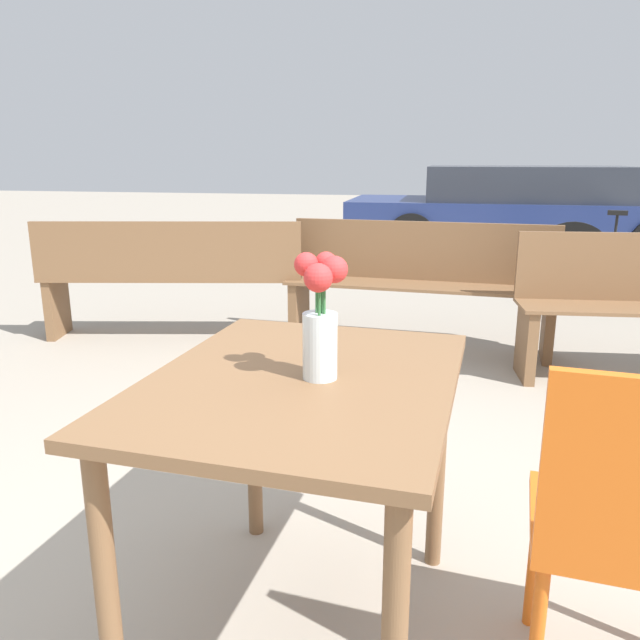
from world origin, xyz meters
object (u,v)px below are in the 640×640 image
(parked_car, at_px, (524,213))
(bench_near, at_px, (171,274))
(cafe_chair, at_px, (629,524))
(flower_vase, at_px, (321,323))
(table_front, at_px, (303,418))
(bench_far, at_px, (420,279))
(bicycle, at_px, (636,263))

(parked_car, bearing_deg, bench_near, -121.36)
(cafe_chair, height_order, parked_car, parked_car)
(flower_vase, bearing_deg, cafe_chair, -6.79)
(flower_vase, xyz_separation_m, parked_car, (1.19, 7.25, -0.34))
(cafe_chair, relative_size, bench_near, 0.46)
(table_front, distance_m, bench_far, 2.81)
(bench_near, distance_m, bench_far, 1.74)
(bench_far, bearing_deg, bench_near, -173.53)
(bench_far, bearing_deg, bicycle, 42.56)
(flower_vase, bearing_deg, table_front, 168.70)
(cafe_chair, height_order, bench_near, cafe_chair)
(cafe_chair, relative_size, bench_far, 0.48)
(flower_vase, height_order, bicycle, flower_vase)
(cafe_chair, xyz_separation_m, bench_near, (-2.34, 2.70, -0.03))
(parked_car, bearing_deg, flower_vase, -99.30)
(table_front, distance_m, parked_car, 7.34)
(bench_far, distance_m, parked_car, 4.57)
(bench_near, distance_m, parked_car, 5.42)
(bench_far, height_order, parked_car, parked_car)
(bench_near, xyz_separation_m, bench_far, (1.73, 0.20, -0.00))
(table_front, bearing_deg, cafe_chair, -7.08)
(table_front, xyz_separation_m, parked_car, (1.23, 7.24, -0.08))
(parked_car, bearing_deg, bicycle, -76.38)
(cafe_chair, xyz_separation_m, parked_car, (0.48, 7.33, 0.06))
(flower_vase, bearing_deg, bench_far, 88.14)
(flower_vase, relative_size, parked_car, 0.07)
(table_front, xyz_separation_m, bench_near, (-1.59, 2.61, -0.17))
(bench_near, bearing_deg, cafe_chair, -49.05)
(table_front, xyz_separation_m, bicycle, (1.91, 4.43, -0.27))
(bench_near, height_order, bench_far, same)
(table_front, relative_size, bench_far, 0.55)
(cafe_chair, xyz_separation_m, bench_far, (-0.61, 2.89, -0.03))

